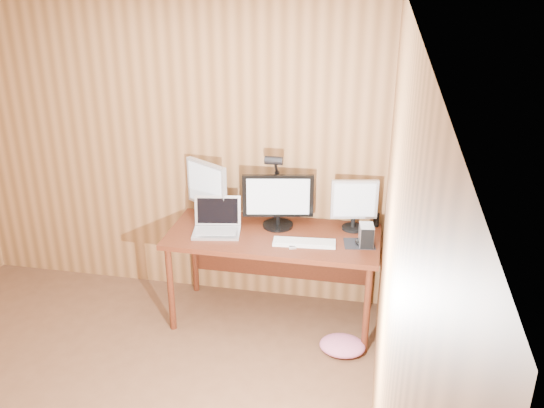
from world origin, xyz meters
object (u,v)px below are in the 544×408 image
(monitor_right, at_px, (354,203))
(laptop, at_px, (217,223))
(mouse, at_px, (359,241))
(monitor_left, at_px, (207,189))
(desk, at_px, (275,244))
(speaker, at_px, (376,220))
(keyboard, at_px, (304,242))
(hard_drive, at_px, (366,235))
(desk_lamp, at_px, (275,178))
(phone, at_px, (292,245))
(monitor_center, at_px, (278,200))

(monitor_right, bearing_deg, laptop, -178.33)
(monitor_right, bearing_deg, mouse, -86.22)
(monitor_left, xyz_separation_m, laptop, (0.14, -0.21, -0.19))
(desk, height_order, speaker, speaker)
(monitor_right, relative_size, keyboard, 0.86)
(hard_drive, bearing_deg, desk_lamp, 150.42)
(desk, bearing_deg, keyboard, -36.24)
(keyboard, bearing_deg, desk_lamp, 124.39)
(phone, bearing_deg, keyboard, 14.16)
(desk, height_order, hard_drive, hard_drive)
(speaker, bearing_deg, mouse, -108.03)
(desk, xyz_separation_m, monitor_right, (0.58, 0.14, 0.34))
(monitor_right, bearing_deg, desk, -177.82)
(laptop, bearing_deg, monitor_right, 2.67)
(speaker, height_order, desk_lamp, desk_lamp)
(desk, height_order, phone, phone)
(desk, distance_m, monitor_right, 0.69)
(monitor_center, relative_size, keyboard, 1.16)
(monitor_left, bearing_deg, laptop, -25.02)
(hard_drive, bearing_deg, monitor_right, 105.07)
(monitor_left, relative_size, monitor_right, 1.18)
(phone, distance_m, desk_lamp, 0.58)
(monitor_center, bearing_deg, keyboard, -57.34)
(keyboard, xyz_separation_m, speaker, (0.51, 0.41, 0.04))
(monitor_left, relative_size, speaker, 4.47)
(monitor_left, bearing_deg, speaker, 36.26)
(desk, distance_m, monitor_center, 0.35)
(hard_drive, bearing_deg, keyboard, 179.98)
(desk, relative_size, hard_drive, 10.10)
(monitor_right, bearing_deg, keyboard, -146.86)
(hard_drive, bearing_deg, phone, -175.68)
(monitor_right, height_order, laptop, monitor_right)
(desk, relative_size, desk_lamp, 2.67)
(keyboard, distance_m, hard_drive, 0.45)
(monitor_center, relative_size, speaker, 5.09)
(monitor_right, xyz_separation_m, keyboard, (-0.33, -0.32, -0.20))
(phone, bearing_deg, monitor_center, 98.86)
(desk, relative_size, monitor_right, 3.99)
(keyboard, distance_m, phone, 0.10)
(mouse, bearing_deg, laptop, 172.07)
(monitor_center, xyz_separation_m, speaker, (0.75, 0.15, -0.17))
(desk, relative_size, keyboard, 3.44)
(keyboard, height_order, desk_lamp, desk_lamp)
(monitor_center, height_order, speaker, monitor_center)
(hard_drive, relative_size, speaker, 1.50)
(mouse, bearing_deg, hard_drive, -18.99)
(phone, bearing_deg, desk, 106.85)
(speaker, bearing_deg, monitor_left, -175.27)
(desk_lamp, bearing_deg, hard_drive, -27.66)
(speaker, xyz_separation_m, desk_lamp, (-0.79, -0.06, 0.32))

